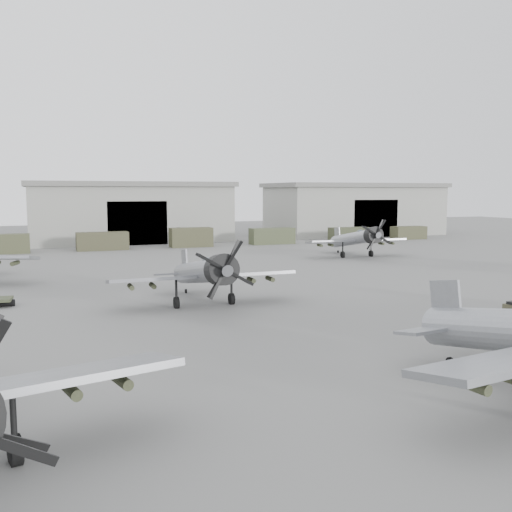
{
  "coord_description": "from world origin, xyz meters",
  "views": [
    {
      "loc": [
        -13.19,
        -23.16,
        7.29
      ],
      "look_at": [
        2.19,
        16.29,
        2.5
      ],
      "focal_mm": 40.0,
      "sensor_mm": 36.0,
      "label": 1
    }
  ],
  "objects": [
    {
      "name": "aircraft_far_1",
      "position": [
        20.35,
        31.62,
        2.12
      ],
      "size": [
        11.68,
        10.51,
        4.66
      ],
      "rotation": [
        0.0,
        0.0,
        -0.07
      ],
      "color": "#95969D",
      "rests_on": "ground"
    },
    {
      "name": "hangar_right",
      "position": [
        38.0,
        61.96,
        4.37
      ],
      "size": [
        29.0,
        14.8,
        8.7
      ],
      "color": "gray",
      "rests_on": "ground"
    },
    {
      "name": "support_truck_5",
      "position": [
        17.75,
        50.0,
        1.12
      ],
      "size": [
        6.24,
        2.2,
        2.23
      ],
      "primitive_type": "cube",
      "color": "#434A30",
      "rests_on": "ground"
    },
    {
      "name": "support_truck_6",
      "position": [
        30.18,
        50.0,
        1.02
      ],
      "size": [
        6.11,
        2.2,
        2.05
      ],
      "primitive_type": "cube",
      "color": "#393E28",
      "rests_on": "ground"
    },
    {
      "name": "support_truck_4",
      "position": [
        6.1,
        50.0,
        1.27
      ],
      "size": [
        5.55,
        2.2,
        2.54
      ],
      "primitive_type": "cube",
      "color": "#41412A",
      "rests_on": "ground"
    },
    {
      "name": "support_truck_2",
      "position": [
        -16.29,
        50.0,
        1.15
      ],
      "size": [
        5.07,
        2.2,
        2.3
      ],
      "primitive_type": "cube",
      "color": "#42452D",
      "rests_on": "ground"
    },
    {
      "name": "hangar_center",
      "position": [
        0.0,
        61.96,
        4.37
      ],
      "size": [
        29.0,
        14.8,
        8.7
      ],
      "color": "gray",
      "rests_on": "ground"
    },
    {
      "name": "support_truck_3",
      "position": [
        -5.3,
        50.0,
        1.13
      ],
      "size": [
        6.3,
        2.2,
        2.25
      ],
      "primitive_type": "cube",
      "color": "#403F29",
      "rests_on": "ground"
    },
    {
      "name": "aircraft_mid_1",
      "position": [
        -3.22,
        11.35,
        2.2
      ],
      "size": [
        12.02,
        10.82,
        4.84
      ],
      "rotation": [
        0.0,
        0.0,
        -0.01
      ],
      "color": "gray",
      "rests_on": "ground"
    },
    {
      "name": "ground",
      "position": [
        0.0,
        0.0,
        0.0
      ],
      "size": [
        220.0,
        220.0,
        0.0
      ],
      "primitive_type": "plane",
      "color": "#5D5D5B",
      "rests_on": "ground"
    },
    {
      "name": "support_truck_7",
      "position": [
        40.64,
        50.0,
        0.98
      ],
      "size": [
        5.36,
        2.2,
        1.97
      ],
      "primitive_type": "cube",
      "color": "#42432C",
      "rests_on": "ground"
    }
  ]
}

